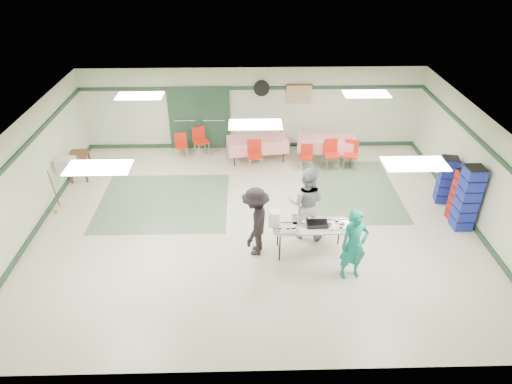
{
  "coord_description": "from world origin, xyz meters",
  "views": [
    {
      "loc": [
        -0.23,
        -9.63,
        6.71
      ],
      "look_at": [
        0.01,
        -0.3,
        1.07
      ],
      "focal_mm": 32.0,
      "sensor_mm": 36.0,
      "label": 1
    }
  ],
  "objects_px": {
    "volunteer_dark": "(256,222)",
    "chair_loose_b": "(181,143)",
    "crate_stack_blue_b": "(468,198)",
    "printer_table": "(78,158)",
    "serving_table": "(311,227)",
    "chair_a": "(331,151)",
    "volunteer_grey": "(306,203)",
    "chair_d": "(255,152)",
    "dining_table_b": "(257,144)",
    "volunteer_teal": "(354,245)",
    "crate_stack_red": "(460,196)",
    "broom": "(54,190)",
    "crate_stack_blue_a": "(446,180)",
    "dining_table_a": "(327,143)",
    "chair_loose_a": "(200,138)",
    "chair_c": "(351,151)",
    "office_printer": "(66,164)",
    "chair_b": "(307,154)"
  },
  "relations": [
    {
      "from": "volunteer_dark",
      "to": "chair_loose_b",
      "type": "distance_m",
      "value": 5.47
    },
    {
      "from": "crate_stack_blue_b",
      "to": "printer_table",
      "type": "height_order",
      "value": "crate_stack_blue_b"
    },
    {
      "from": "serving_table",
      "to": "chair_a",
      "type": "distance_m",
      "value": 4.34
    },
    {
      "from": "volunteer_grey",
      "to": "chair_d",
      "type": "distance_m",
      "value": 3.71
    },
    {
      "from": "crate_stack_blue_b",
      "to": "dining_table_b",
      "type": "bearing_deg",
      "value": 142.47
    },
    {
      "from": "volunteer_teal",
      "to": "printer_table",
      "type": "height_order",
      "value": "volunteer_teal"
    },
    {
      "from": "crate_stack_red",
      "to": "broom",
      "type": "height_order",
      "value": "crate_stack_red"
    },
    {
      "from": "dining_table_b",
      "to": "crate_stack_blue_a",
      "type": "relative_size",
      "value": 1.49
    },
    {
      "from": "dining_table_a",
      "to": "chair_loose_a",
      "type": "relative_size",
      "value": 2.07
    },
    {
      "from": "chair_c",
      "to": "office_printer",
      "type": "relative_size",
      "value": 1.97
    },
    {
      "from": "volunteer_teal",
      "to": "dining_table_a",
      "type": "distance_m",
      "value": 5.59
    },
    {
      "from": "volunteer_teal",
      "to": "chair_b",
      "type": "bearing_deg",
      "value": 82.8
    },
    {
      "from": "chair_a",
      "to": "chair_c",
      "type": "relative_size",
      "value": 1.04
    },
    {
      "from": "chair_c",
      "to": "chair_d",
      "type": "distance_m",
      "value": 2.96
    },
    {
      "from": "crate_stack_blue_a",
      "to": "printer_table",
      "type": "height_order",
      "value": "crate_stack_blue_a"
    },
    {
      "from": "crate_stack_red",
      "to": "printer_table",
      "type": "relative_size",
      "value": 1.63
    },
    {
      "from": "serving_table",
      "to": "chair_c",
      "type": "height_order",
      "value": "chair_c"
    },
    {
      "from": "chair_c",
      "to": "crate_stack_blue_a",
      "type": "distance_m",
      "value": 2.95
    },
    {
      "from": "volunteer_dark",
      "to": "broom",
      "type": "relative_size",
      "value": 1.38
    },
    {
      "from": "office_printer",
      "to": "broom",
      "type": "bearing_deg",
      "value": -83.72
    },
    {
      "from": "crate_stack_blue_b",
      "to": "broom",
      "type": "distance_m",
      "value": 10.43
    },
    {
      "from": "volunteer_grey",
      "to": "crate_stack_red",
      "type": "bearing_deg",
      "value": -156.89
    },
    {
      "from": "volunteer_teal",
      "to": "printer_table",
      "type": "bearing_deg",
      "value": 136.01
    },
    {
      "from": "crate_stack_blue_a",
      "to": "printer_table",
      "type": "distance_m",
      "value": 10.42
    },
    {
      "from": "chair_loose_a",
      "to": "chair_c",
      "type": "bearing_deg",
      "value": -40.47
    },
    {
      "from": "chair_d",
      "to": "broom",
      "type": "bearing_deg",
      "value": -163.87
    },
    {
      "from": "chair_a",
      "to": "chair_b",
      "type": "relative_size",
      "value": 1.2
    },
    {
      "from": "dining_table_a",
      "to": "office_printer",
      "type": "relative_size",
      "value": 4.23
    },
    {
      "from": "crate_stack_blue_a",
      "to": "broom",
      "type": "xyz_separation_m",
      "value": [
        -10.38,
        -0.21,
        -0.03
      ]
    },
    {
      "from": "chair_a",
      "to": "crate_stack_red",
      "type": "bearing_deg",
      "value": -53.25
    },
    {
      "from": "crate_stack_blue_a",
      "to": "crate_stack_red",
      "type": "height_order",
      "value": "crate_stack_red"
    },
    {
      "from": "serving_table",
      "to": "chair_b",
      "type": "relative_size",
      "value": 2.17
    },
    {
      "from": "chair_d",
      "to": "printer_table",
      "type": "relative_size",
      "value": 1.08
    },
    {
      "from": "chair_b",
      "to": "crate_stack_red",
      "type": "bearing_deg",
      "value": -33.26
    },
    {
      "from": "volunteer_dark",
      "to": "crate_stack_red",
      "type": "height_order",
      "value": "volunteer_dark"
    },
    {
      "from": "chair_a",
      "to": "broom",
      "type": "distance_m",
      "value": 7.95
    },
    {
      "from": "chair_loose_b",
      "to": "crate_stack_blue_b",
      "type": "height_order",
      "value": "crate_stack_blue_b"
    },
    {
      "from": "volunteer_dark",
      "to": "chair_d",
      "type": "height_order",
      "value": "volunteer_dark"
    },
    {
      "from": "chair_loose_b",
      "to": "volunteer_dark",
      "type": "bearing_deg",
      "value": -76.62
    },
    {
      "from": "volunteer_grey",
      "to": "volunteer_dark",
      "type": "relative_size",
      "value": 1.09
    },
    {
      "from": "chair_d",
      "to": "crate_stack_blue_b",
      "type": "bearing_deg",
      "value": -39.67
    },
    {
      "from": "dining_table_b",
      "to": "crate_stack_red",
      "type": "bearing_deg",
      "value": -43.06
    },
    {
      "from": "volunteer_dark",
      "to": "chair_b",
      "type": "height_order",
      "value": "volunteer_dark"
    },
    {
      "from": "volunteer_teal",
      "to": "printer_table",
      "type": "relative_size",
      "value": 1.95
    },
    {
      "from": "dining_table_b",
      "to": "volunteer_grey",
      "type": "bearing_deg",
      "value": -84.08
    },
    {
      "from": "broom",
      "to": "office_printer",
      "type": "bearing_deg",
      "value": 96.67
    },
    {
      "from": "dining_table_b",
      "to": "broom",
      "type": "height_order",
      "value": "broom"
    },
    {
      "from": "chair_loose_a",
      "to": "crate_stack_red",
      "type": "bearing_deg",
      "value": -57.85
    },
    {
      "from": "serving_table",
      "to": "volunteer_grey",
      "type": "height_order",
      "value": "volunteer_grey"
    },
    {
      "from": "chair_a",
      "to": "chair_c",
      "type": "height_order",
      "value": "chair_a"
    }
  ]
}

